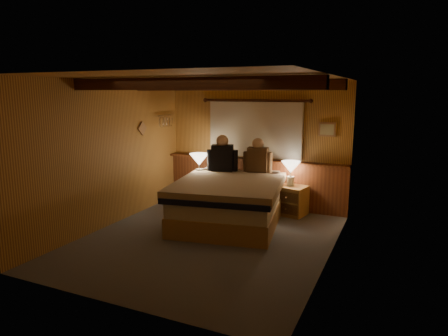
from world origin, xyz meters
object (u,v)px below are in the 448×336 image
Objects in this scene: lamp_left at (199,161)px; person_left at (222,156)px; lamp_right at (291,169)px; duffel_bag at (192,197)px; person_right at (258,158)px; bed at (230,200)px; nightstand_right at (292,200)px; nightstand_left at (199,193)px.

lamp_left is 0.67× the size of person_left.
lamp_left is at bearing -168.56° from lamp_right.
lamp_left is at bearing -20.90° from duffel_bag.
person_right is 1.58m from duffel_bag.
bed is 1.02m from person_left.
bed is at bearing -112.31° from person_right.
lamp_left is (-1.73, -0.32, 0.66)m from nightstand_right.
bed is 4.52× the size of duffel_bag.
lamp_left is 0.87× the size of duffel_bag.
bed reaches higher than nightstand_right.
bed is at bearing -19.80° from duffel_bag.
person_left reaches higher than duffel_bag.
person_left is at bearing 13.69° from lamp_left.
nightstand_right reaches higher than duffel_bag.
nightstand_left is 0.34m from duffel_bag.
lamp_right reaches higher than duffel_bag.
bed is at bearing -32.09° from lamp_left.
person_left is (-1.30, -0.21, 0.76)m from nightstand_right.
person_right reaches higher than duffel_bag.
duffel_bag is at bearing 146.49° from lamp_left.
nightstand_right is 1.25× the size of lamp_right.
bed is 5.19× the size of lamp_left.
nightstand_left is at bearing -87.14° from lamp_left.
nightstand_left is 1.76m from nightstand_right.
person_left is (0.43, 0.12, 0.73)m from nightstand_left.
person_right is (-0.66, -0.03, 0.74)m from nightstand_right.
nightstand_left is at bearing 178.05° from person_left.
nightstand_left is 1.32m from person_right.
duffel_bag is (-0.25, 0.18, -0.14)m from nightstand_left.
lamp_right is (1.69, 0.34, -0.07)m from lamp_left.
person_left reaches higher than nightstand_right.
person_right is at bearing -165.96° from nightstand_right.
lamp_right is 0.64× the size of person_left.
nightstand_left is 0.84× the size of person_left.
duffel_bag is at bearing 149.63° from nightstand_left.
nightstand_left is 1.09× the size of duffel_bag.
person_left is at bearing -159.11° from nightstand_right.
nightstand_right is 1.04× the size of duffel_bag.
person_right is at bearing 17.98° from duffel_bag.
person_left is at bearing -173.60° from person_right.
nightstand_right is 1.52m from person_left.
person_right is at bearing 67.30° from bed.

